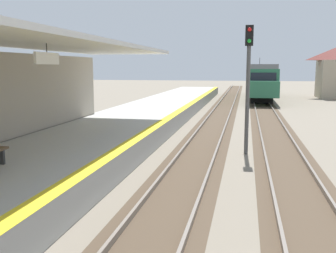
# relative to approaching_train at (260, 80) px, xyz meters

# --- Properties ---
(station_platform) EXTENTS (5.00, 80.00, 0.91)m
(station_platform) POSITION_rel_approaching_train_xyz_m (-7.80, -32.27, -1.73)
(station_platform) COLOR #A8A8A3
(station_platform) RESTS_ON ground
(track_pair_nearest_platform) EXTENTS (2.34, 120.00, 0.16)m
(track_pair_nearest_platform) POSITION_rel_approaching_train_xyz_m (-3.40, -28.27, -2.13)
(track_pair_nearest_platform) COLOR #4C3D2D
(track_pair_nearest_platform) RESTS_ON ground
(track_pair_middle) EXTENTS (2.34, 120.00, 0.16)m
(track_pair_middle) POSITION_rel_approaching_train_xyz_m (-0.00, -28.27, -2.13)
(track_pair_middle) COLOR #4C3D2D
(track_pair_middle) RESTS_ON ground
(approaching_train) EXTENTS (2.93, 19.60, 4.76)m
(approaching_train) POSITION_rel_approaching_train_xyz_m (0.00, 0.00, 0.00)
(approaching_train) COLOR #286647
(approaching_train) RESTS_ON ground
(rail_signal_post) EXTENTS (0.32, 0.34, 5.20)m
(rail_signal_post) POSITION_rel_approaching_train_xyz_m (-1.48, -29.74, 1.02)
(rail_signal_post) COLOR #4C4C4C
(rail_signal_post) RESTS_ON ground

